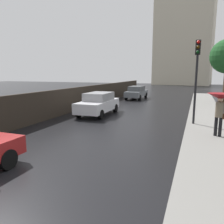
# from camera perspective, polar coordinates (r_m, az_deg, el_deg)

# --- Properties ---
(car_grey_near_kerb) EXTENTS (1.76, 4.36, 1.44)m
(car_grey_near_kerb) POSITION_cam_1_polar(r_m,az_deg,el_deg) (25.53, 6.27, 5.03)
(car_grey_near_kerb) COLOR slate
(car_grey_near_kerb) RESTS_ON ground
(car_white_far_ahead) EXTENTS (1.86, 4.30, 1.54)m
(car_white_far_ahead) POSITION_cam_1_polar(r_m,az_deg,el_deg) (15.71, -3.53, 2.21)
(car_white_far_ahead) COLOR silver
(car_white_far_ahead) RESTS_ON ground
(pedestrian_with_umbrella_far) EXTENTS (1.08, 1.08, 1.90)m
(pedestrian_with_umbrella_far) POSITION_cam_1_polar(r_m,az_deg,el_deg) (10.73, 25.90, 2.47)
(pedestrian_with_umbrella_far) COLOR black
(pedestrian_with_umbrella_far) RESTS_ON sidewalk_strip
(traffic_light) EXTENTS (0.26, 0.39, 4.45)m
(traffic_light) POSITION_cam_1_polar(r_m,az_deg,el_deg) (12.86, 20.85, 10.71)
(traffic_light) COLOR black
(traffic_light) RESTS_ON sidewalk_strip
(distant_tower) EXTENTS (14.30, 10.44, 32.41)m
(distant_tower) POSITION_cam_1_polar(r_m,az_deg,el_deg) (61.22, 18.05, 19.11)
(distant_tower) COLOR beige
(distant_tower) RESTS_ON ground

